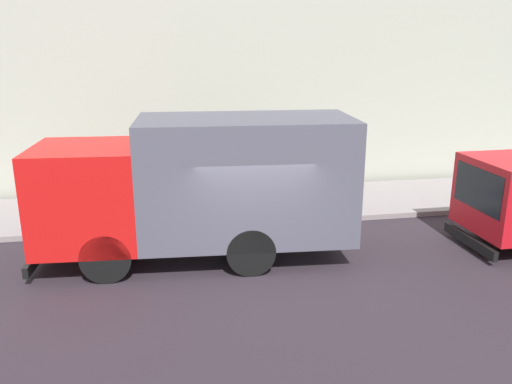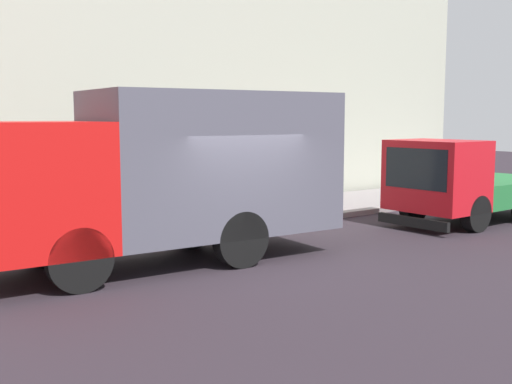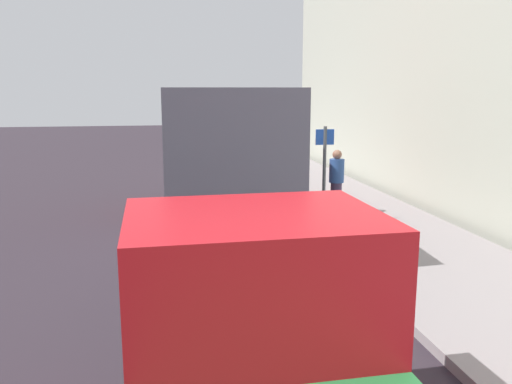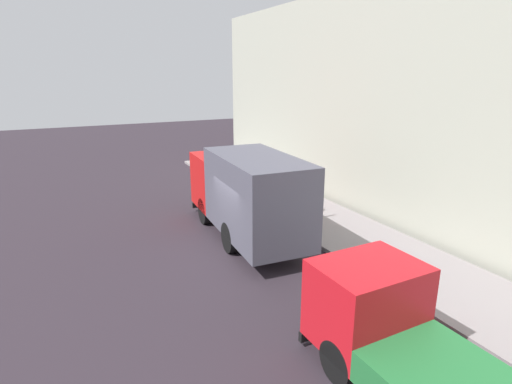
{
  "view_description": "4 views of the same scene",
  "coord_description": "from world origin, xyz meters",
  "px_view_note": "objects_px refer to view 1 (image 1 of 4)",
  "views": [
    {
      "loc": [
        -10.34,
        1.8,
        4.97
      ],
      "look_at": [
        1.44,
        -0.28,
        1.47
      ],
      "focal_mm": 36.52,
      "sensor_mm": 36.0,
      "label": 1
    },
    {
      "loc": [
        -9.44,
        6.85,
        2.85
      ],
      "look_at": [
        1.37,
        -1.27,
        1.21
      ],
      "focal_mm": 44.09,
      "sensor_mm": 36.0,
      "label": 2
    },
    {
      "loc": [
        -0.3,
        -10.68,
        3.28
      ],
      "look_at": [
        1.67,
        0.01,
        1.17
      ],
      "focal_mm": 37.07,
      "sensor_mm": 36.0,
      "label": 3
    },
    {
      "loc": [
        -5.07,
        -12.15,
        6.04
      ],
      "look_at": [
        1.61,
        1.16,
        1.7
      ],
      "focal_mm": 28.76,
      "sensor_mm": 36.0,
      "label": 4
    }
  ],
  "objects_px": {
    "traffic_cone_orange": "(68,212)",
    "street_sign_post": "(194,172)",
    "pedestrian_standing": "(64,193)",
    "large_utility_truck": "(202,184)",
    "pedestrian_walking": "(162,185)"
  },
  "relations": [
    {
      "from": "pedestrian_standing",
      "to": "street_sign_post",
      "type": "bearing_deg",
      "value": -7.54
    },
    {
      "from": "traffic_cone_orange",
      "to": "street_sign_post",
      "type": "height_order",
      "value": "street_sign_post"
    },
    {
      "from": "pedestrian_walking",
      "to": "pedestrian_standing",
      "type": "xyz_separation_m",
      "value": [
        -0.2,
        2.62,
        -0.03
      ]
    },
    {
      "from": "pedestrian_walking",
      "to": "traffic_cone_orange",
      "type": "xyz_separation_m",
      "value": [
        -0.46,
        2.52,
        -0.5
      ]
    },
    {
      "from": "pedestrian_standing",
      "to": "large_utility_truck",
      "type": "bearing_deg",
      "value": -38.66
    },
    {
      "from": "large_utility_truck",
      "to": "street_sign_post",
      "type": "relative_size",
      "value": 3.18
    },
    {
      "from": "pedestrian_standing",
      "to": "traffic_cone_orange",
      "type": "height_order",
      "value": "pedestrian_standing"
    },
    {
      "from": "large_utility_truck",
      "to": "pedestrian_standing",
      "type": "relative_size",
      "value": 4.64
    },
    {
      "from": "large_utility_truck",
      "to": "traffic_cone_orange",
      "type": "xyz_separation_m",
      "value": [
        2.51,
        3.47,
        -1.3
      ]
    },
    {
      "from": "large_utility_truck",
      "to": "pedestrian_walking",
      "type": "height_order",
      "value": "large_utility_truck"
    },
    {
      "from": "large_utility_truck",
      "to": "street_sign_post",
      "type": "bearing_deg",
      "value": 5.1
    },
    {
      "from": "pedestrian_walking",
      "to": "traffic_cone_orange",
      "type": "bearing_deg",
      "value": 94.64
    },
    {
      "from": "large_utility_truck",
      "to": "pedestrian_standing",
      "type": "height_order",
      "value": "large_utility_truck"
    },
    {
      "from": "pedestrian_standing",
      "to": "street_sign_post",
      "type": "xyz_separation_m",
      "value": [
        -0.42,
        -3.5,
        0.53
      ]
    },
    {
      "from": "large_utility_truck",
      "to": "street_sign_post",
      "type": "xyz_separation_m",
      "value": [
        2.36,
        0.07,
        -0.29
      ]
    }
  ]
}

